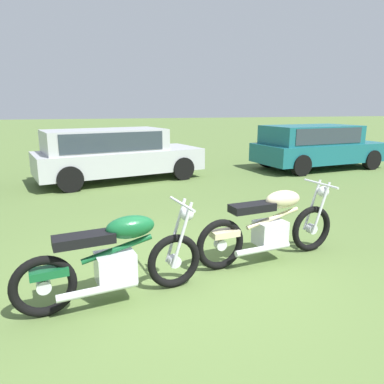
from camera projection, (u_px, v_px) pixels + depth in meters
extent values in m
plane|color=#567038|center=(195.00, 279.00, 4.34)|extent=(120.00, 120.00, 0.00)
torus|color=black|center=(174.00, 261.00, 4.08)|extent=(0.64, 0.18, 0.64)
torus|color=black|center=(44.00, 286.00, 3.51)|extent=(0.64, 0.18, 0.64)
cylinder|color=silver|center=(174.00, 261.00, 4.08)|extent=(0.15, 0.12, 0.14)
cylinder|color=silver|center=(44.00, 286.00, 3.51)|extent=(0.15, 0.12, 0.14)
cylinder|color=silver|center=(176.00, 230.00, 4.11)|extent=(0.27, 0.08, 0.74)
cylinder|color=silver|center=(182.00, 235.00, 3.95)|extent=(0.27, 0.08, 0.74)
cube|color=silver|center=(116.00, 267.00, 3.79)|extent=(0.44, 0.36, 0.32)
cylinder|color=#14592D|center=(117.00, 249.00, 3.76)|extent=(0.76, 0.17, 0.22)
ellipsoid|color=#14592D|center=(131.00, 227.00, 3.77)|extent=(0.55, 0.34, 0.24)
cube|color=black|center=(84.00, 239.00, 3.58)|extent=(0.63, 0.33, 0.10)
cube|color=#14592D|center=(49.00, 272.00, 3.50)|extent=(0.38, 0.23, 0.08)
cylinder|color=silver|center=(182.00, 204.00, 3.97)|extent=(0.13, 0.64, 0.03)
sphere|color=silver|center=(187.00, 214.00, 4.02)|extent=(0.18, 0.18, 0.16)
cylinder|color=silver|center=(98.00, 290.00, 3.59)|extent=(0.80, 0.20, 0.08)
torus|color=black|center=(311.00, 229.00, 5.12)|extent=(0.67, 0.17, 0.66)
torus|color=black|center=(220.00, 244.00, 4.54)|extent=(0.67, 0.17, 0.66)
cylinder|color=silver|center=(311.00, 229.00, 5.12)|extent=(0.15, 0.12, 0.14)
cylinder|color=silver|center=(220.00, 244.00, 4.54)|extent=(0.15, 0.12, 0.14)
cylinder|color=silver|center=(312.00, 205.00, 5.15)|extent=(0.27, 0.07, 0.72)
cylinder|color=silver|center=(321.00, 208.00, 4.99)|extent=(0.27, 0.07, 0.72)
cube|color=silver|center=(270.00, 233.00, 4.83)|extent=(0.43, 0.35, 0.32)
cylinder|color=beige|center=(273.00, 218.00, 4.79)|extent=(0.81, 0.16, 0.23)
ellipsoid|color=beige|center=(283.00, 199.00, 4.80)|extent=(0.55, 0.32, 0.24)
cube|color=black|center=(252.00, 208.00, 4.62)|extent=(0.63, 0.31, 0.10)
cube|color=beige|center=(225.00, 233.00, 4.53)|extent=(0.38, 0.22, 0.08)
cylinder|color=silver|center=(321.00, 184.00, 5.01)|extent=(0.11, 0.64, 0.03)
sphere|color=silver|center=(323.00, 192.00, 5.06)|extent=(0.18, 0.18, 0.16)
cylinder|color=silver|center=(263.00, 249.00, 4.63)|extent=(0.80, 0.18, 0.08)
cube|color=#B2B5BA|center=(120.00, 161.00, 10.06)|extent=(4.77, 2.71, 0.60)
cube|color=#B2B5BA|center=(105.00, 141.00, 9.73)|extent=(3.42, 2.24, 0.60)
cube|color=#2D3842|center=(105.00, 140.00, 9.73)|extent=(2.97, 2.17, 0.48)
cylinder|color=black|center=(159.00, 161.00, 11.54)|extent=(0.67, 0.36, 0.64)
cylinder|color=black|center=(183.00, 168.00, 10.16)|extent=(0.67, 0.36, 0.64)
cylinder|color=black|center=(58.00, 169.00, 10.06)|extent=(0.67, 0.36, 0.64)
cylinder|color=black|center=(70.00, 179.00, 8.68)|extent=(0.67, 0.36, 0.64)
cube|color=#19606B|center=(319.00, 152.00, 11.98)|extent=(4.47, 2.32, 0.60)
cube|color=#19606B|center=(311.00, 135.00, 11.70)|extent=(3.17, 1.99, 0.60)
cube|color=#2D3842|center=(311.00, 134.00, 11.69)|extent=(2.73, 1.98, 0.48)
cylinder|color=black|center=(333.00, 154.00, 13.36)|extent=(0.66, 0.29, 0.64)
cylinder|color=black|center=(372.00, 160.00, 11.81)|extent=(0.66, 0.29, 0.64)
cylinder|color=black|center=(267.00, 158.00, 12.26)|extent=(0.66, 0.29, 0.64)
cylinder|color=black|center=(301.00, 165.00, 10.71)|extent=(0.66, 0.29, 0.64)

